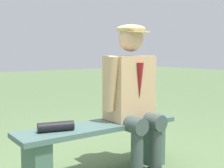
# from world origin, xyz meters

# --- Properties ---
(bench) EXTENTS (1.52, 0.37, 0.47)m
(bench) POSITION_xyz_m (0.00, 0.00, 0.31)
(bench) COLOR #496862
(bench) RESTS_ON ground
(seated_man) EXTENTS (0.58, 0.58, 1.36)m
(seated_man) POSITION_xyz_m (-0.33, 0.05, 0.76)
(seated_man) COLOR tan
(seated_man) RESTS_ON ground
(rolled_magazine) EXTENTS (0.30, 0.15, 0.08)m
(rolled_magazine) POSITION_xyz_m (0.43, 0.01, 0.51)
(rolled_magazine) COLOR black
(rolled_magazine) RESTS_ON bench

